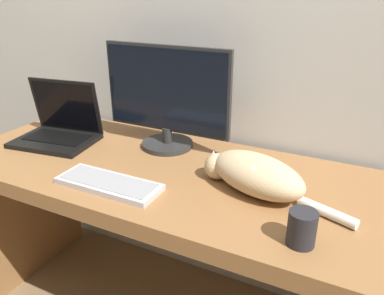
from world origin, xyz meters
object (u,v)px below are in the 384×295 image
coffee_mug (302,228)px  laptop (59,129)px  cat (255,173)px  external_keyboard (109,184)px  monitor (166,98)px

coffee_mug → laptop: bearing=166.7°
cat → laptop: bearing=-163.3°
external_keyboard → cat: 0.49m
cat → coffee_mug: (0.20, -0.21, -0.02)m
external_keyboard → monitor: bearing=89.2°
monitor → laptop: bearing=-161.6°
monitor → cat: (0.44, -0.20, -0.15)m
coffee_mug → monitor: bearing=147.1°
monitor → cat: size_ratio=1.06×
cat → coffee_mug: cat is taller
monitor → coffee_mug: monitor is taller
laptop → external_keyboard: 0.51m
monitor → external_keyboard: bearing=-90.9°
monitor → coffee_mug: (0.64, -0.41, -0.16)m
coffee_mug → cat: bearing=132.6°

